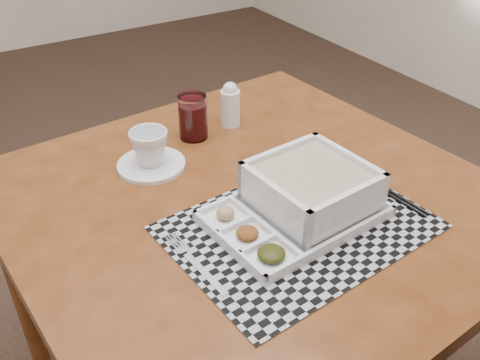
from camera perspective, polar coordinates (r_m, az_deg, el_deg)
name	(u,v)px	position (r m, az deg, el deg)	size (l,w,h in m)	color
floor	(31,305)	(1.95, -21.38, -12.28)	(5.00, 5.00, 0.00)	black
dining_table	(252,223)	(1.13, 1.30, -4.59)	(1.01, 1.01, 0.70)	#4B230D
placemat	(299,227)	(1.01, 6.28, -4.98)	(0.47, 0.34, 0.00)	#A0A0A7
serving_tray	(306,196)	(1.02, 7.10, -1.72)	(0.34, 0.24, 0.10)	white
fork	(195,261)	(0.93, -4.85, -8.61)	(0.03, 0.19, 0.00)	silver
spoon	(343,176)	(1.16, 10.91, 0.39)	(0.04, 0.18, 0.01)	silver
chopsticks	(380,187)	(1.14, 14.68, -0.70)	(0.04, 0.24, 0.01)	black
saucer	(151,165)	(1.19, -9.43, 1.60)	(0.15, 0.15, 0.01)	white
cup	(149,148)	(1.17, -9.63, 3.44)	(0.08, 0.08, 0.08)	white
juice_glass	(193,118)	(1.28, -5.04, 6.56)	(0.07, 0.07, 0.11)	white
creamer_bottle	(230,105)	(1.32, -1.04, 8.03)	(0.05, 0.05, 0.11)	white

